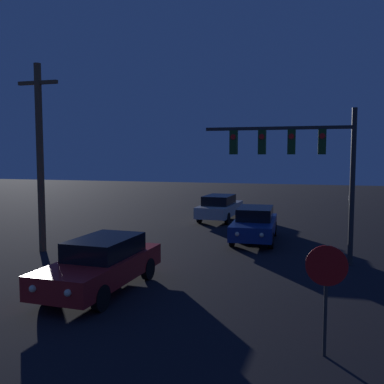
{
  "coord_description": "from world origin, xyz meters",
  "views": [
    {
      "loc": [
        3.8,
        1.53,
        3.95
      ],
      "look_at": [
        0.0,
        15.05,
        2.72
      ],
      "focal_mm": 40.0,
      "sensor_mm": 36.0,
      "label": 1
    }
  ],
  "objects_px": {
    "car_near": "(102,263)",
    "car_far": "(220,207)",
    "utility_pole": "(40,155)",
    "stop_sign": "(326,279)",
    "car_mid": "(255,223)",
    "traffic_signal_mast": "(301,155)"
  },
  "relations": [
    {
      "from": "car_near",
      "to": "utility_pole",
      "type": "relative_size",
      "value": 0.64
    },
    {
      "from": "car_near",
      "to": "car_mid",
      "type": "relative_size",
      "value": 1.0
    },
    {
      "from": "car_mid",
      "to": "car_far",
      "type": "bearing_deg",
      "value": -65.38
    },
    {
      "from": "traffic_signal_mast",
      "to": "utility_pole",
      "type": "height_order",
      "value": "utility_pole"
    },
    {
      "from": "car_mid",
      "to": "traffic_signal_mast",
      "type": "bearing_deg",
      "value": 119.31
    },
    {
      "from": "traffic_signal_mast",
      "to": "stop_sign",
      "type": "xyz_separation_m",
      "value": [
        0.7,
        -7.57,
        -2.38
      ]
    },
    {
      "from": "car_far",
      "to": "traffic_signal_mast",
      "type": "height_order",
      "value": "traffic_signal_mast"
    },
    {
      "from": "car_near",
      "to": "car_far",
      "type": "height_order",
      "value": "same"
    },
    {
      "from": "stop_sign",
      "to": "utility_pole",
      "type": "bearing_deg",
      "value": 149.23
    },
    {
      "from": "stop_sign",
      "to": "utility_pole",
      "type": "height_order",
      "value": "utility_pole"
    },
    {
      "from": "car_near",
      "to": "car_far",
      "type": "relative_size",
      "value": 1.0
    },
    {
      "from": "utility_pole",
      "to": "car_far",
      "type": "bearing_deg",
      "value": 62.46
    },
    {
      "from": "traffic_signal_mast",
      "to": "car_far",
      "type": "bearing_deg",
      "value": 118.64
    },
    {
      "from": "car_near",
      "to": "car_mid",
      "type": "height_order",
      "value": "same"
    },
    {
      "from": "car_near",
      "to": "stop_sign",
      "type": "height_order",
      "value": "stop_sign"
    },
    {
      "from": "stop_sign",
      "to": "car_mid",
      "type": "bearing_deg",
      "value": 104.27
    },
    {
      "from": "stop_sign",
      "to": "car_near",
      "type": "bearing_deg",
      "value": 157.46
    },
    {
      "from": "car_near",
      "to": "car_far",
      "type": "bearing_deg",
      "value": -89.49
    },
    {
      "from": "car_far",
      "to": "traffic_signal_mast",
      "type": "relative_size",
      "value": 0.87
    },
    {
      "from": "car_near",
      "to": "utility_pole",
      "type": "xyz_separation_m",
      "value": [
        -4.76,
        3.94,
        3.15
      ]
    },
    {
      "from": "car_mid",
      "to": "utility_pole",
      "type": "distance_m",
      "value": 9.79
    },
    {
      "from": "car_near",
      "to": "car_far",
      "type": "xyz_separation_m",
      "value": [
        0.51,
        14.04,
        0.0
      ]
    }
  ]
}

